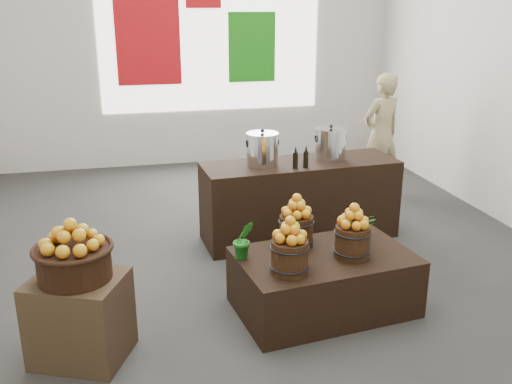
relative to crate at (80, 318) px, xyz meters
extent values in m
plane|color=#323230|center=(1.41, 1.36, -0.30)|extent=(7.00, 7.00, 0.00)
cube|color=beige|center=(1.41, 4.86, 1.70)|extent=(6.00, 0.04, 4.00)
cube|color=white|center=(1.71, 4.84, 1.70)|extent=(3.20, 0.02, 2.40)
cube|color=#B80E13|center=(0.81, 4.83, 1.60)|extent=(0.90, 0.04, 1.40)
cube|color=#1A7D13|center=(2.31, 4.83, 1.40)|extent=(0.70, 0.04, 1.00)
cube|color=brown|center=(0.00, 0.00, 0.00)|extent=(0.75, 0.69, 0.60)
cylinder|color=black|center=(0.00, 0.00, 0.41)|extent=(0.48, 0.48, 0.22)
cube|color=black|center=(1.83, 0.24, -0.07)|extent=(1.44, 0.99, 0.47)
cylinder|color=#351F0E|center=(1.47, 0.01, 0.29)|extent=(0.27, 0.27, 0.25)
cylinder|color=#351F0E|center=(2.02, 0.16, 0.29)|extent=(0.27, 0.27, 0.25)
cylinder|color=#351F0E|center=(1.67, 0.47, 0.29)|extent=(0.27, 0.27, 0.25)
imported|color=#166917|center=(2.20, 0.42, 0.30)|extent=(0.28, 0.26, 0.26)
imported|color=#166917|center=(1.21, 0.33, 0.32)|extent=(0.18, 0.16, 0.30)
cube|color=black|center=(2.09, 1.68, 0.11)|extent=(2.01, 0.76, 0.81)
cylinder|color=silver|center=(1.68, 1.66, 0.66)|extent=(0.31, 0.31, 0.31)
cylinder|color=silver|center=(2.40, 1.70, 0.66)|extent=(0.31, 0.31, 0.31)
imported|color=tan|center=(3.51, 2.86, 0.46)|extent=(0.64, 0.51, 1.52)
camera|label=1|loc=(0.37, -3.57, 2.03)|focal=40.00mm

